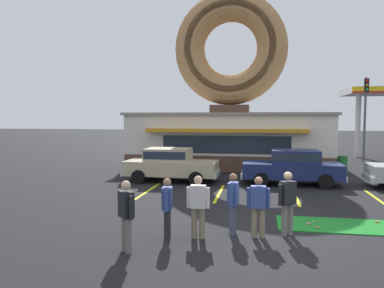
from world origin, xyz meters
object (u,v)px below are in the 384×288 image
(pedestrian_leather_jacket_man, at_px, (233,201))
(pedestrian_crossing_woman, at_px, (198,204))
(golf_ball, at_px, (313,221))
(pedestrian_clipboard_woman, at_px, (126,213))
(pedestrian_beanie_man, at_px, (258,204))
(car_champagne, at_px, (170,163))
(traffic_light_pole, at_px, (365,108))
(pedestrian_hooded_kid, at_px, (288,200))
(trash_bin, at_px, (342,165))
(pedestrian_blue_sweater_man, at_px, (167,206))
(car_navy, at_px, (293,166))

(pedestrian_leather_jacket_man, xyz_separation_m, pedestrian_crossing_woman, (-0.85, -0.50, -0.01))
(golf_ball, height_order, pedestrian_clipboard_woman, pedestrian_clipboard_woman)
(golf_ball, height_order, pedestrian_beanie_man, pedestrian_beanie_man)
(car_champagne, relative_size, traffic_light_pole, 0.79)
(pedestrian_hooded_kid, height_order, traffic_light_pole, traffic_light_pole)
(golf_ball, distance_m, pedestrian_crossing_woman, 3.77)
(trash_bin, bearing_deg, pedestrian_clipboard_woman, -118.96)
(trash_bin, bearing_deg, car_champagne, -155.58)
(trash_bin, xyz_separation_m, traffic_light_pole, (2.66, 6.06, 3.21))
(car_champagne, distance_m, pedestrian_blue_sweater_man, 8.54)
(car_champagne, bearing_deg, pedestrian_hooded_kid, -56.46)
(car_navy, xyz_separation_m, pedestrian_beanie_man, (-1.51, -7.97, -0.01))
(pedestrian_blue_sweater_man, bearing_deg, pedestrian_clipboard_woman, -121.81)
(golf_ball, height_order, trash_bin, trash_bin)
(car_navy, distance_m, pedestrian_hooded_kid, 7.70)
(pedestrian_blue_sweater_man, distance_m, pedestrian_clipboard_woman, 1.30)
(pedestrian_beanie_man, distance_m, pedestrian_crossing_woman, 1.55)
(pedestrian_clipboard_woman, relative_size, trash_bin, 1.70)
(pedestrian_clipboard_woman, bearing_deg, traffic_light_pole, 62.62)
(pedestrian_beanie_man, height_order, traffic_light_pole, traffic_light_pole)
(pedestrian_crossing_woman, xyz_separation_m, trash_bin, (5.93, 12.09, -0.39))
(car_champagne, distance_m, pedestrian_crossing_woman, 8.60)
(car_champagne, distance_m, car_navy, 5.74)
(trash_bin, bearing_deg, pedestrian_blue_sweater_man, -118.70)
(traffic_light_pole, bearing_deg, golf_ball, -108.79)
(pedestrian_blue_sweater_man, height_order, pedestrian_clipboard_woman, pedestrian_clipboard_woman)
(pedestrian_hooded_kid, xyz_separation_m, pedestrian_beanie_man, (-0.75, -0.31, -0.07))
(pedestrian_clipboard_woman, xyz_separation_m, pedestrian_crossing_woman, (1.46, 1.25, -0.03))
(golf_ball, bearing_deg, car_champagne, 133.21)
(car_champagne, relative_size, pedestrian_hooded_kid, 2.73)
(car_navy, bearing_deg, traffic_light_pole, 60.46)
(car_champagne, height_order, car_navy, same)
(car_navy, bearing_deg, pedestrian_clipboard_woman, -115.06)
(golf_ball, distance_m, traffic_light_pole, 17.46)
(pedestrian_blue_sweater_man, distance_m, pedestrian_leather_jacket_man, 1.75)
(golf_ball, height_order, car_navy, car_navy)
(car_navy, relative_size, pedestrian_blue_sweater_man, 2.94)
(pedestrian_hooded_kid, height_order, pedestrian_clipboard_woman, pedestrian_hooded_kid)
(pedestrian_crossing_woman, bearing_deg, golf_ball, 32.73)
(traffic_light_pole, bearing_deg, pedestrian_beanie_man, -111.70)
(golf_ball, bearing_deg, pedestrian_leather_jacket_man, -146.41)
(pedestrian_leather_jacket_man, bearing_deg, pedestrian_blue_sweater_man, -158.33)
(car_champagne, relative_size, pedestrian_beanie_man, 2.91)
(golf_ball, height_order, pedestrian_hooded_kid, pedestrian_hooded_kid)
(car_champagne, height_order, traffic_light_pole, traffic_light_pole)
(pedestrian_beanie_man, bearing_deg, traffic_light_pole, 68.30)
(car_navy, distance_m, pedestrian_leather_jacket_man, 8.12)
(pedestrian_blue_sweater_man, relative_size, pedestrian_beanie_man, 0.99)
(car_navy, bearing_deg, trash_bin, 52.34)
(pedestrian_clipboard_woman, xyz_separation_m, pedestrian_beanie_man, (2.96, 1.60, -0.05))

